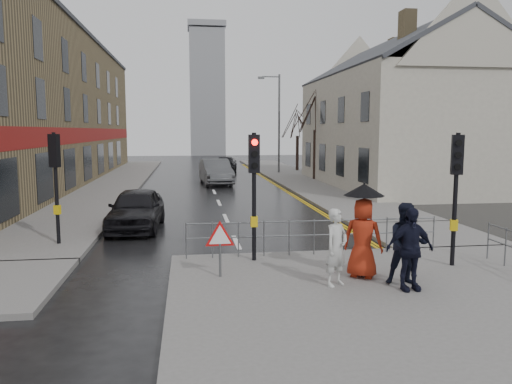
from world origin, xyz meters
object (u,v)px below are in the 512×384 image
object	(u,v)px
car_parked	(136,209)
pedestrian_d	(410,249)
car_mid	(216,172)
pedestrian_with_umbrella	(363,228)
pedestrian_a	(336,247)
pedestrian_b	(407,244)

from	to	relation	value
car_parked	pedestrian_d	bearing A→B (deg)	-48.75
car_parked	car_mid	xyz separation A→B (m)	(3.75, 15.04, 0.09)
car_parked	car_mid	size ratio (longest dim) A/B	0.87
pedestrian_with_umbrella	car_parked	distance (m)	9.47
car_mid	pedestrian_a	bearing A→B (deg)	-91.32
pedestrian_d	car_mid	distance (m)	23.62
pedestrian_a	car_parked	size ratio (longest dim) A/B	0.39
pedestrian_a	pedestrian_b	distance (m)	1.59
pedestrian_with_umbrella	car_mid	size ratio (longest dim) A/B	0.44
pedestrian_a	pedestrian_with_umbrella	world-z (taller)	pedestrian_with_umbrella
pedestrian_a	pedestrian_b	xyz separation A→B (m)	(1.58, -0.16, 0.06)
pedestrian_b	car_mid	distance (m)	23.28
pedestrian_with_umbrella	pedestrian_b	bearing A→B (deg)	-41.95
pedestrian_with_umbrella	car_parked	world-z (taller)	pedestrian_with_umbrella
pedestrian_with_umbrella	car_parked	xyz separation A→B (m)	(-5.94, 7.35, -0.56)
car_parked	car_mid	distance (m)	15.50
pedestrian_b	pedestrian_d	size ratio (longest dim) A/B	1.02
pedestrian_a	pedestrian_with_umbrella	size ratio (longest dim) A/B	0.78
pedestrian_a	pedestrian_d	bearing A→B (deg)	-53.61
car_parked	car_mid	bearing A→B (deg)	79.03
pedestrian_with_umbrella	car_parked	bearing A→B (deg)	128.95
pedestrian_d	pedestrian_a	bearing A→B (deg)	158.55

